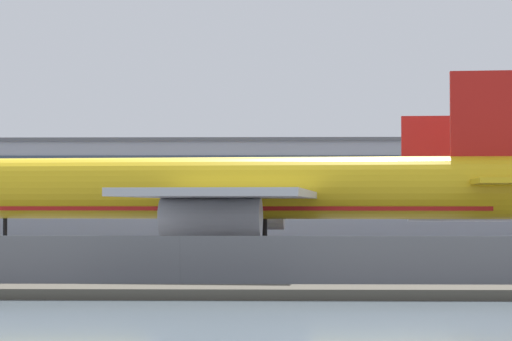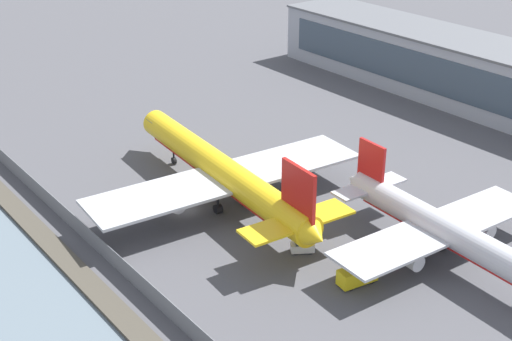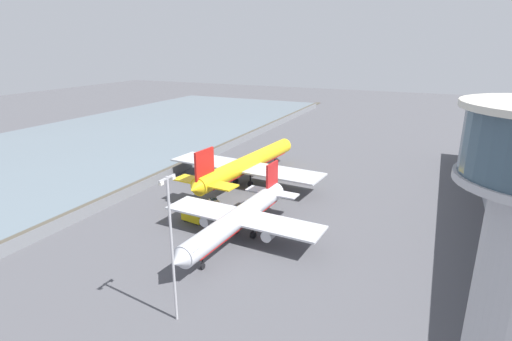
# 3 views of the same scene
# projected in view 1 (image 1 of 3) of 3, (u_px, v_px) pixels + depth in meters

# --- Properties ---
(ground_plane) EXTENTS (500.00, 500.00, 0.00)m
(ground_plane) POSITION_uv_depth(u_px,v_px,m) (204.00, 269.00, 66.64)
(ground_plane) COLOR #4C4C51
(shoreline_seawall) EXTENTS (320.00, 3.00, 0.50)m
(shoreline_seawall) POSITION_uv_depth(u_px,v_px,m) (171.00, 292.00, 46.17)
(shoreline_seawall) COLOR #474238
(shoreline_seawall) RESTS_ON ground
(perimeter_fence) EXTENTS (280.00, 0.10, 2.71)m
(perimeter_fence) POSITION_uv_depth(u_px,v_px,m) (180.00, 262.00, 50.70)
(perimeter_fence) COLOR slate
(perimeter_fence) RESTS_ON ground
(cargo_jet_yellow) EXTENTS (51.62, 44.90, 13.95)m
(cargo_jet_yellow) POSITION_uv_depth(u_px,v_px,m) (229.00, 191.00, 72.90)
(cargo_jet_yellow) COLOR yellow
(cargo_jet_yellow) RESTS_ON ground
(baggage_tug) EXTENTS (3.07, 3.56, 1.80)m
(baggage_tug) POSITION_uv_depth(u_px,v_px,m) (483.00, 253.00, 72.45)
(baggage_tug) COLOR white
(baggage_tug) RESTS_ON ground
(terminal_building) EXTENTS (111.95, 17.60, 13.27)m
(terminal_building) POSITION_uv_depth(u_px,v_px,m) (259.00, 188.00, 140.58)
(terminal_building) COLOR #9EA3AD
(terminal_building) RESTS_ON ground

